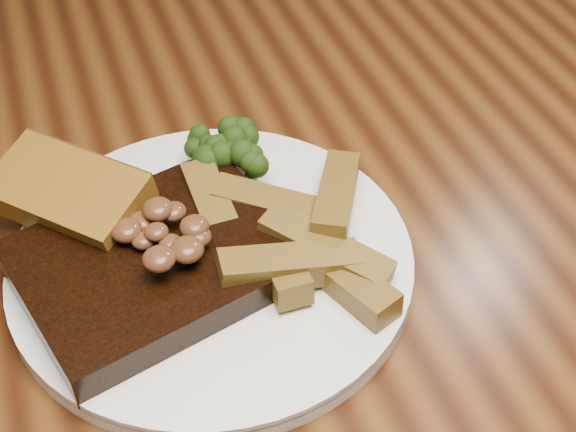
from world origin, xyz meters
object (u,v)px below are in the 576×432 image
dining_table (290,325)px  chair_far (147,52)px  potato_wedges (295,241)px  plate (212,263)px  garlic_bread (73,213)px  steak (157,263)px

dining_table → chair_far: size_ratio=1.84×
potato_wedges → dining_table: bearing=80.7°
chair_far → plate: bearing=77.1°
chair_far → dining_table: bearing=81.8°
chair_far → plate: 0.79m
plate → chair_far: bearing=84.0°
plate → garlic_bread: garlic_bread is taller
garlic_bread → plate: bearing=9.9°
dining_table → potato_wedges: 0.12m
dining_table → chair_far: (0.02, 0.73, -0.18)m
plate → steak: bearing=-173.2°
garlic_bread → potato_wedges: (0.14, -0.08, -0.00)m
plate → potato_wedges: bearing=-15.2°
dining_table → chair_far: 0.75m
chair_far → potato_wedges: 0.80m
plate → steak: steak is taller
dining_table → potato_wedges: bearing=-99.3°
chair_far → potato_wedges: (-0.02, -0.75, 0.30)m
chair_far → steak: 0.80m
steak → plate: bearing=-8.1°
plate → garlic_bread: size_ratio=2.56×
potato_wedges → steak: bearing=173.5°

